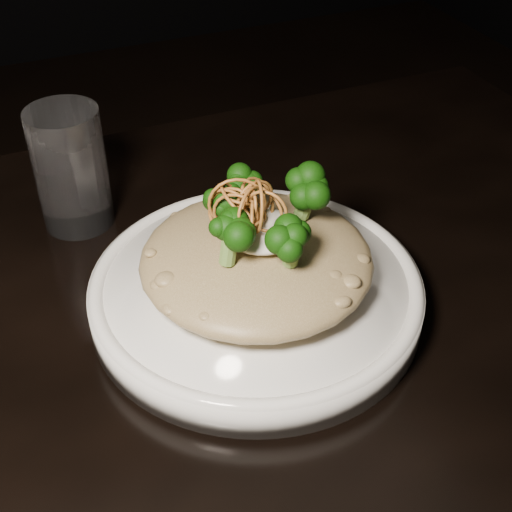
% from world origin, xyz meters
% --- Properties ---
extents(table, '(1.10, 0.80, 0.75)m').
position_xyz_m(table, '(0.00, 0.00, 0.67)').
color(table, black).
rests_on(table, ground).
extents(plate, '(0.28, 0.28, 0.03)m').
position_xyz_m(plate, '(0.09, 0.05, 0.76)').
color(plate, white).
rests_on(plate, table).
extents(risotto, '(0.19, 0.19, 0.04)m').
position_xyz_m(risotto, '(0.09, 0.06, 0.80)').
color(risotto, brown).
rests_on(risotto, plate).
extents(broccoli, '(0.12, 0.12, 0.04)m').
position_xyz_m(broccoli, '(0.09, 0.06, 0.84)').
color(broccoli, black).
rests_on(broccoli, risotto).
extents(cheese, '(0.06, 0.06, 0.02)m').
position_xyz_m(cheese, '(0.09, 0.05, 0.83)').
color(cheese, white).
rests_on(cheese, risotto).
extents(shallots, '(0.05, 0.05, 0.03)m').
position_xyz_m(shallots, '(0.08, 0.06, 0.85)').
color(shallots, brown).
rests_on(shallots, cheese).
extents(drinking_glass, '(0.09, 0.09, 0.12)m').
position_xyz_m(drinking_glass, '(-0.02, 0.24, 0.81)').
color(drinking_glass, white).
rests_on(drinking_glass, table).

